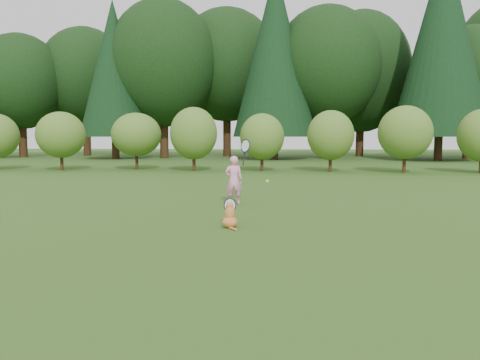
# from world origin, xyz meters

# --- Properties ---
(ground) EXTENTS (100.00, 100.00, 0.00)m
(ground) POSITION_xyz_m (0.00, 0.00, 0.00)
(ground) COLOR #2A4D15
(ground) RESTS_ON ground
(shrub_row) EXTENTS (28.00, 3.00, 2.80)m
(shrub_row) POSITION_xyz_m (0.00, 13.00, 1.40)
(shrub_row) COLOR #507925
(shrub_row) RESTS_ON ground
(woodland_backdrop) EXTENTS (48.00, 10.00, 15.00)m
(woodland_backdrop) POSITION_xyz_m (0.00, 23.00, 7.50)
(woodland_backdrop) COLOR black
(woodland_backdrop) RESTS_ON ground
(child) EXTENTS (0.61, 0.40, 1.60)m
(child) POSITION_xyz_m (-0.09, 2.55, 0.56)
(child) COLOR #FF98C6
(child) RESTS_ON ground
(cat) EXTENTS (0.33, 0.57, 0.59)m
(cat) POSITION_xyz_m (0.12, -0.11, 0.22)
(cat) COLOR #BF6924
(cat) RESTS_ON ground
(tennis_ball) EXTENTS (0.07, 0.07, 0.07)m
(tennis_ball) POSITION_xyz_m (0.68, 1.41, 0.62)
(tennis_ball) COLOR #CFD318
(tennis_ball) RESTS_ON ground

